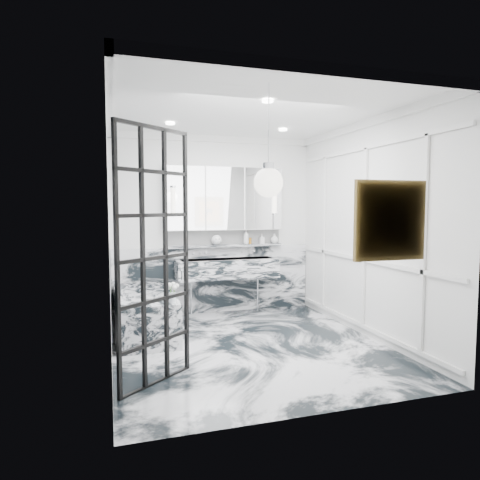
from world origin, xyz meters
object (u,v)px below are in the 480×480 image
object	(u,v)px
bathtub	(144,313)
mirror_cabinet	(224,198)
crittall_door	(155,258)
trough_sink	(227,268)

from	to	relation	value
bathtub	mirror_cabinet	bearing A→B (deg)	32.06
crittall_door	bathtub	bearing A→B (deg)	50.85
trough_sink	crittall_door	bearing A→B (deg)	-119.99
crittall_door	mirror_cabinet	xyz separation A→B (m)	(1.35, 2.50, 0.61)
crittall_door	mirror_cabinet	distance (m)	2.91
trough_sink	mirror_cabinet	size ratio (longest dim) A/B	0.84
crittall_door	bathtub	size ratio (longest dim) A/B	1.47
trough_sink	mirror_cabinet	distance (m)	1.10
crittall_door	bathtub	distance (m)	1.92
mirror_cabinet	bathtub	xyz separation A→B (m)	(-1.32, -0.83, -1.54)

